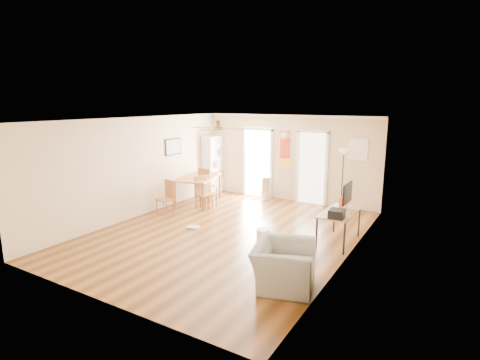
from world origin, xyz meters
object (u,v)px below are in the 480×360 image
Objects in this scene: trash_can at (267,188)px; torchiere_lamp at (342,180)px; dining_table at (199,190)px; dining_chair_far at (208,185)px; dining_chair_near at (165,198)px; dining_chair_right_a at (208,192)px; printer at (337,214)px; dining_chair_right_b at (204,193)px; armchair at (284,265)px; computer_desk at (339,227)px; bookshelf at (214,164)px; wastebasket_a at (263,237)px.

torchiere_lamp reaches higher than trash_can.
dining_chair_far is at bearing 64.19° from dining_table.
dining_table is 2.18× the size of trash_can.
torchiere_lamp is (3.89, 1.36, 0.47)m from dining_table.
trash_can is at bearing 70.43° from dining_chair_near.
dining_table is 4.15m from torchiere_lamp.
dining_chair_right_a is at bearing -153.84° from torchiere_lamp.
torchiere_lamp is at bearing 99.78° from printer.
dining_chair_far reaches higher than dining_chair_right_b.
armchair is at bearing -60.47° from trash_can.
dining_chair_right_a is 0.52× the size of torchiere_lamp.
dining_chair_far is 1.80m from trash_can.
dining_table is at bearing 35.85° from armchair.
dining_table is 1.38m from dining_chair_near.
dining_chair_right_a is 1.23× the size of trash_can.
dining_chair_near is (-0.66, -0.89, -0.02)m from dining_chair_right_b.
computer_desk is (3.98, -0.58, -0.12)m from dining_chair_right_b.
trash_can is at bearing 140.55° from computer_desk.
bookshelf is at bearing 106.01° from dining_table.
dining_chair_right_b is at bearing 65.70° from dining_chair_near.
computer_desk is 1.18× the size of armchair.
torchiere_lamp is at bearing 19.26° from dining_table.
dining_chair_near is at bearing 169.24° from wastebasket_a.
dining_chair_right_a reaches higher than wastebasket_a.
dining_table is 1.55× the size of dining_chair_far.
dining_chair_right_a is 2.73× the size of wastebasket_a.
bookshelf is 2.54× the size of trash_can.
dining_table is at bearing -139.31° from trash_can.
dining_table is at bearing 71.08° from dining_chair_right_a.
dining_chair_far reaches higher than dining_chair_right_a.
dining_chair_far reaches higher than dining_chair_near.
bookshelf is 6.74m from armchair.
dining_chair_right_b reaches higher than wastebasket_a.
dining_chair_right_a is at bearing 71.08° from dining_chair_near.
dining_chair_near is 0.83× the size of armchair.
printer is at bearing 10.15° from dining_chair_near.
dining_table is 0.62m from dining_chair_right_a.
dining_chair_right_b is at bearing 36.25° from armchair.
computer_desk is at bearing 34.96° from wastebasket_a.
computer_desk is 3.86× the size of wastebasket_a.
bookshelf is at bearing 37.95° from dining_chair_right_a.
torchiere_lamp is at bearing 78.14° from wastebasket_a.
torchiere_lamp is at bearing 46.50° from dining_chair_near.
torchiere_lamp is (3.75, 1.06, 0.35)m from dining_chair_far.
dining_chair_right_a is 0.71m from dining_chair_far.
dining_chair_right_b is 1.10m from dining_chair_near.
torchiere_lamp reaches higher than dining_chair_near.
wastebasket_a is at bearing -145.04° from computer_desk.
dining_chair_right_b is 0.90× the size of dining_chair_far.
dining_chair_far is at bearing 93.66° from dining_chair_near.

